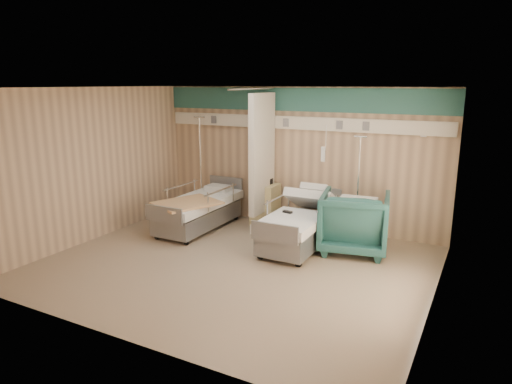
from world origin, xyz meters
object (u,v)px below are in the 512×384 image
(bed_right, at_px, (300,230))
(iv_stand_right, at_px, (356,219))
(bedside_cabinet, at_px, (265,204))
(bed_left, at_px, (198,214))
(visitor_armchair, at_px, (354,222))
(iv_stand_left, at_px, (201,195))

(bed_right, bearing_deg, iv_stand_right, 45.46)
(iv_stand_right, bearing_deg, bedside_cabinet, 177.14)
(bedside_cabinet, height_order, iv_stand_right, iv_stand_right)
(bed_left, height_order, visitor_armchair, visitor_armchair)
(bed_left, bearing_deg, visitor_armchair, 4.26)
(bedside_cabinet, relative_size, iv_stand_right, 0.44)
(bed_right, height_order, visitor_armchair, visitor_armchair)
(visitor_armchair, bearing_deg, bed_left, -6.93)
(bed_left, xyz_separation_m, iv_stand_left, (-0.54, 0.89, 0.13))
(iv_stand_left, bearing_deg, bed_left, -59.02)
(bed_right, xyz_separation_m, visitor_armchair, (0.91, 0.23, 0.21))
(bed_right, bearing_deg, visitor_armchair, 14.25)
(bed_right, xyz_separation_m, iv_stand_left, (-2.74, 0.89, 0.13))
(bed_left, height_order, bedside_cabinet, bedside_cabinet)
(bedside_cabinet, bearing_deg, visitor_armchair, -17.97)
(bed_right, distance_m, iv_stand_right, 1.13)
(bed_right, bearing_deg, iv_stand_left, 161.94)
(bedside_cabinet, xyz_separation_m, visitor_armchair, (2.06, -0.67, 0.10))
(bedside_cabinet, distance_m, visitor_armchair, 2.17)
(bed_right, relative_size, iv_stand_left, 0.99)
(iv_stand_right, distance_m, iv_stand_left, 3.53)
(bedside_cabinet, xyz_separation_m, iv_stand_right, (1.94, -0.10, -0.03))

